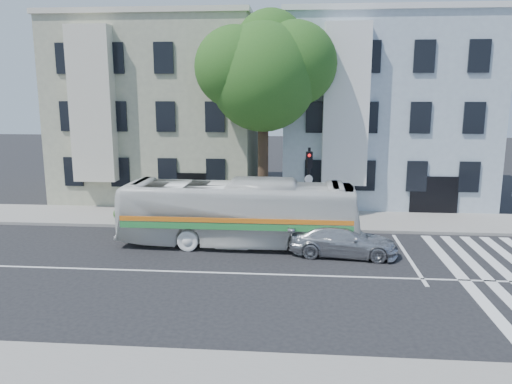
# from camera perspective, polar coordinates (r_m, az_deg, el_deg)

# --- Properties ---
(ground) EXTENTS (120.00, 120.00, 0.00)m
(ground) POSITION_cam_1_polar(r_m,az_deg,el_deg) (19.14, -1.04, -9.32)
(ground) COLOR black
(ground) RESTS_ON ground
(sidewalk_far) EXTENTS (80.00, 4.00, 0.15)m
(sidewalk_far) POSITION_cam_1_polar(r_m,az_deg,el_deg) (26.73, 0.71, -3.12)
(sidewalk_far) COLOR gray
(sidewalk_far) RESTS_ON ground
(building_left) EXTENTS (12.00, 10.00, 11.00)m
(building_left) POSITION_cam_1_polar(r_m,az_deg,el_deg) (34.01, -10.38, 9.06)
(building_left) COLOR gray
(building_left) RESTS_ON ground
(building_right) EXTENTS (12.00, 10.00, 11.00)m
(building_right) POSITION_cam_1_polar(r_m,az_deg,el_deg) (33.24, 13.92, 8.87)
(building_right) COLOR #9CAAB9
(building_right) RESTS_ON ground
(street_tree) EXTENTS (7.30, 5.90, 11.10)m
(street_tree) POSITION_cam_1_polar(r_m,az_deg,el_deg) (26.63, 1.00, 13.67)
(street_tree) COLOR #2D2116
(street_tree) RESTS_ON ground
(bus) EXTENTS (2.75, 10.70, 2.96)m
(bus) POSITION_cam_1_polar(r_m,az_deg,el_deg) (22.19, -2.02, -2.40)
(bus) COLOR white
(bus) RESTS_ON ground
(sedan) EXTENTS (2.28, 4.68, 1.31)m
(sedan) POSITION_cam_1_polar(r_m,az_deg,el_deg) (21.33, 9.90, -5.44)
(sedan) COLOR #B9BAC0
(sedan) RESTS_ON ground
(hedge) EXTENTS (8.54, 1.68, 0.70)m
(hedge) POSITION_cam_1_polar(r_m,az_deg,el_deg) (25.88, -6.36, -2.71)
(hedge) COLOR #1E551B
(hedge) RESTS_ON sidewalk_far
(traffic_signal) EXTENTS (0.40, 0.53, 4.08)m
(traffic_signal) POSITION_cam_1_polar(r_m,az_deg,el_deg) (24.82, 6.05, 1.73)
(traffic_signal) COLOR black
(traffic_signal) RESTS_ON ground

